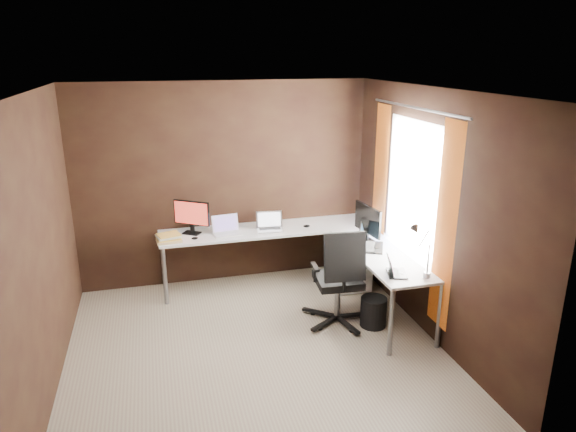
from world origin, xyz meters
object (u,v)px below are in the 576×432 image
(laptop_silver, at_px, (270,226))
(laptop_black_small, at_px, (394,270))
(laptop_white, at_px, (227,230))
(wastebasket, at_px, (373,312))
(laptop_black_big, at_px, (368,243))
(office_chair, at_px, (338,295))
(drawer_pedestal, at_px, (349,263))
(monitor_right, at_px, (368,221))
(desk_lamp, at_px, (420,244))
(book_stack, at_px, (169,238))
(monitor_left, at_px, (192,215))

(laptop_silver, xyz_separation_m, laptop_black_small, (0.88, -1.62, -0.01))
(laptop_white, relative_size, laptop_black_small, 1.16)
(laptop_white, xyz_separation_m, wastebasket, (1.36, -1.30, -0.62))
(laptop_black_big, height_order, office_chair, office_chair)
(drawer_pedestal, height_order, office_chair, office_chair)
(drawer_pedestal, relative_size, wastebasket, 1.86)
(laptop_white, bearing_deg, drawer_pedestal, -18.83)
(laptop_white, bearing_deg, monitor_right, -31.76)
(laptop_black_small, xyz_separation_m, desk_lamp, (0.21, -0.09, 0.28))
(monitor_right, xyz_separation_m, book_stack, (-2.20, 0.60, -0.20))
(drawer_pedestal, distance_m, laptop_white, 1.58)
(monitor_left, relative_size, desk_lamp, 0.78)
(office_chair, distance_m, wastebasket, 0.41)
(laptop_black_big, bearing_deg, office_chair, 146.43)
(laptop_black_big, distance_m, desk_lamp, 0.88)
(laptop_black_small, bearing_deg, wastebasket, 26.93)
(laptop_black_big, distance_m, laptop_black_small, 0.73)
(laptop_silver, bearing_deg, laptop_black_small, -55.22)
(monitor_right, bearing_deg, laptop_white, 57.71)
(monitor_right, height_order, laptop_black_big, monitor_right)
(book_stack, distance_m, desk_lamp, 2.82)
(monitor_left, xyz_separation_m, laptop_white, (0.40, -0.11, -0.18))
(drawer_pedestal, xyz_separation_m, laptop_silver, (-0.94, 0.31, 0.48))
(drawer_pedestal, xyz_separation_m, book_stack, (-2.16, 0.21, 0.47))
(laptop_black_big, bearing_deg, wastebasket, -165.82)
(laptop_black_small, distance_m, book_stack, 2.59)
(drawer_pedestal, distance_m, laptop_black_big, 0.75)
(wastebasket, bearing_deg, laptop_black_big, 78.29)
(desk_lamp, height_order, wastebasket, desk_lamp)
(monitor_right, relative_size, wastebasket, 1.62)
(monitor_left, relative_size, book_stack, 1.31)
(monitor_left, bearing_deg, desk_lamp, -8.04)
(monitor_left, bearing_deg, drawer_pedestal, 21.33)
(book_stack, bearing_deg, laptop_black_small, -35.80)
(drawer_pedestal, height_order, book_stack, book_stack)
(monitor_left, bearing_deg, office_chair, -7.36)
(monitor_right, height_order, laptop_white, monitor_right)
(drawer_pedestal, height_order, wastebasket, drawer_pedestal)
(book_stack, bearing_deg, laptop_silver, 4.77)
(laptop_silver, xyz_separation_m, book_stack, (-1.22, -0.10, -0.00))
(monitor_left, relative_size, wastebasket, 1.25)
(desk_lamp, bearing_deg, monitor_left, 150.16)
(monitor_left, relative_size, laptop_silver, 1.18)
(monitor_left, distance_m, laptop_black_big, 2.10)
(monitor_left, distance_m, laptop_silver, 0.95)
(laptop_white, bearing_deg, laptop_black_big, -38.47)
(drawer_pedestal, bearing_deg, laptop_black_big, -92.49)
(laptop_silver, relative_size, office_chair, 0.31)
(monitor_right, distance_m, laptop_black_big, 0.28)
(office_chair, relative_size, wastebasket, 3.38)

